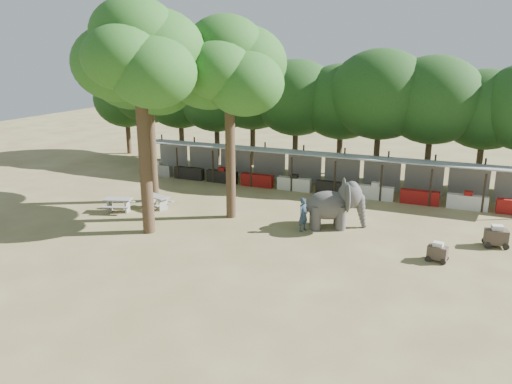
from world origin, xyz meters
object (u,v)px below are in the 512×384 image
at_px(picnic_table_near, 118,203).
at_px(cart_back, 496,236).
at_px(yard_tree_left, 147,72).
at_px(handler, 303,215).
at_px(picnic_table_far, 157,200).
at_px(cart_front, 437,252).
at_px(yard_tree_back, 228,68).
at_px(yard_tree_center, 138,55).
at_px(elephant, 335,205).

distance_m(picnic_table_near, cart_back, 21.07).
relative_size(yard_tree_left, handler, 5.94).
bearing_deg(yard_tree_left, picnic_table_far, -50.64).
relative_size(handler, cart_front, 1.77).
xyz_separation_m(yard_tree_back, handler, (4.76, -0.83, -7.61)).
bearing_deg(picnic_table_far, handler, 13.58).
relative_size(picnic_table_far, cart_back, 1.53).
xyz_separation_m(yard_tree_center, yard_tree_back, (3.00, 4.00, -0.67)).
bearing_deg(handler, elephant, -28.63).
height_order(yard_tree_center, elephant, yard_tree_center).
distance_m(elephant, picnic_table_near, 13.03).
distance_m(yard_tree_back, handler, 9.02).
bearing_deg(yard_tree_center, cart_back, 15.12).
bearing_deg(yard_tree_left, yard_tree_back, -9.46).
bearing_deg(yard_tree_center, cart_front, 6.51).
height_order(handler, cart_back, handler).
relative_size(yard_tree_center, picnic_table_near, 5.96).
relative_size(yard_tree_left, picnic_table_near, 5.45).
bearing_deg(picnic_table_near, cart_back, -11.37).
relative_size(elephant, picnic_table_near, 1.76).
distance_m(yard_tree_center, handler, 11.78).
height_order(yard_tree_left, handler, yard_tree_left).
bearing_deg(yard_tree_left, picnic_table_near, -101.62).
bearing_deg(elephant, picnic_table_near, 168.65).
distance_m(yard_tree_back, cart_front, 14.43).
relative_size(handler, picnic_table_near, 0.92).
bearing_deg(yard_tree_left, cart_back, -0.92).
distance_m(elephant, picnic_table_far, 11.05).
bearing_deg(yard_tree_back, yard_tree_left, 170.54).
relative_size(elephant, cart_front, 3.38).
bearing_deg(picnic_table_near, yard_tree_left, 59.90).
distance_m(yard_tree_left, picnic_table_near, 8.23).
bearing_deg(cart_front, yard_tree_center, -163.47).
distance_m(yard_tree_left, picnic_table_far, 7.91).
bearing_deg(handler, picnic_table_far, 109.63).
bearing_deg(elephant, handler, -161.90).
relative_size(yard_tree_back, cart_front, 10.81).
bearing_deg(cart_front, yard_tree_back, 178.82).
height_order(yard_tree_center, handler, yard_tree_center).
height_order(elephant, picnic_table_far, elephant).
distance_m(yard_tree_left, cart_front, 19.62).
bearing_deg(picnic_table_far, elephant, 20.08).
xyz_separation_m(picnic_table_near, picnic_table_far, (1.81, 1.45, -0.01)).
relative_size(elephant, picnic_table_far, 1.83).
bearing_deg(cart_front, cart_back, 59.28).
relative_size(yard_tree_left, picnic_table_far, 5.69).
bearing_deg(picnic_table_far, picnic_table_near, -125.60).
relative_size(handler, cart_back, 1.47).
distance_m(elephant, handler, 1.92).
relative_size(elephant, cart_back, 2.81).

